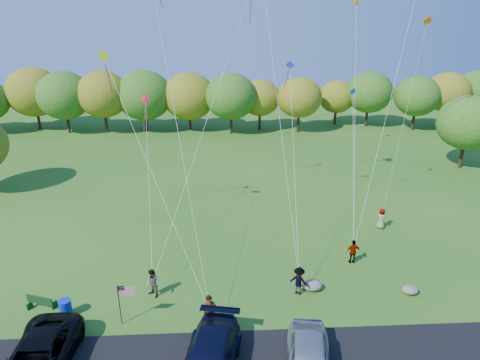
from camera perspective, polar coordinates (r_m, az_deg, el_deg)
The scene contains 13 objects.
ground at distance 23.96m, azimuth -0.21°, elevation -17.98°, with size 140.00×140.00×0.00m, color #2D5B1A.
treeline at distance 55.18m, azimuth -0.83°, elevation 10.56°, with size 76.05×27.15×7.92m.
minivan_dark at distance 22.51m, azimuth -25.35°, elevation -20.82°, with size 2.65×5.75×1.60m, color black.
flyer_a at distance 22.95m, azimuth -4.06°, elevation -17.11°, with size 0.69×0.45×1.89m, color #4C4C59.
flyer_b at distance 25.40m, azimuth -11.55°, elevation -13.38°, with size 0.85×0.66×1.76m, color #4C4C59.
flyer_c at distance 25.38m, azimuth 7.86°, elevation -13.18°, with size 1.11×0.64×1.72m, color #4C4C59.
flyer_d at distance 28.79m, azimuth 14.85°, elevation -9.22°, with size 0.96×0.40×1.65m, color #4C4C59.
flyer_e at distance 33.64m, azimuth 18.32°, elevation -4.90°, with size 0.79×0.51×1.61m, color #4C4C59.
park_bench at distance 26.59m, azimuth -25.05°, elevation -14.52°, with size 1.56×0.75×0.89m.
trash_barrel at distance 25.59m, azimuth -22.23°, elevation -15.53°, with size 0.66×0.66×0.99m, color #0B29AA.
flag_assembly at distance 23.31m, azimuth -15.27°, elevation -14.64°, with size 0.89×0.57×2.39m.
boulder_near at distance 26.13m, azimuth 9.62°, elevation -13.67°, with size 1.17×0.91×0.58m, color #9D9889.
boulder_far at distance 27.35m, azimuth 21.73°, elevation -13.43°, with size 0.94×0.78×0.49m, color slate.
Camera 1 is at (-0.87, -18.33, 15.41)m, focal length 32.00 mm.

